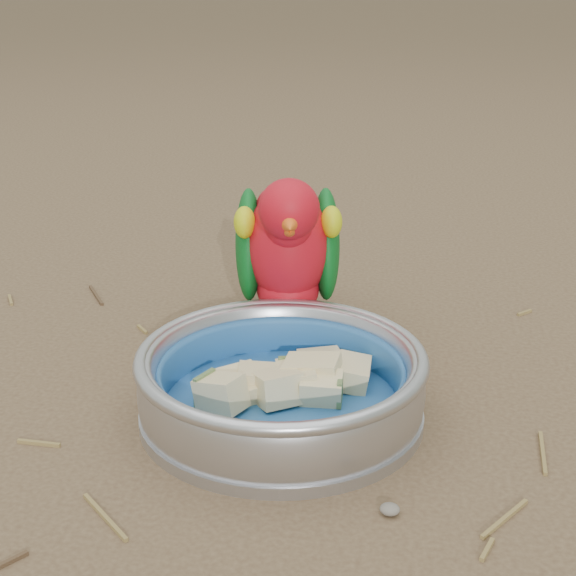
# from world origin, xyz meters

# --- Properties ---
(ground) EXTENTS (60.00, 60.00, 0.00)m
(ground) POSITION_xyz_m (0.00, 0.00, 0.00)
(ground) COLOR brown
(food_bowl) EXTENTS (0.24, 0.24, 0.02)m
(food_bowl) POSITION_xyz_m (0.06, 0.04, 0.01)
(food_bowl) COLOR #B2B2BA
(food_bowl) RESTS_ON ground
(bowl_wall) EXTENTS (0.24, 0.24, 0.04)m
(bowl_wall) POSITION_xyz_m (0.06, 0.04, 0.04)
(bowl_wall) COLOR #B2B2BA
(bowl_wall) RESTS_ON food_bowl
(fruit_wedges) EXTENTS (0.14, 0.14, 0.03)m
(fruit_wedges) POSITION_xyz_m (0.06, 0.04, 0.03)
(fruit_wedges) COLOR beige
(fruit_wedges) RESTS_ON food_bowl
(lory_parrot) EXTENTS (0.14, 0.23, 0.17)m
(lory_parrot) POSITION_xyz_m (0.05, 0.19, 0.09)
(lory_parrot) COLOR red
(lory_parrot) RESTS_ON ground
(ground_debris) EXTENTS (0.90, 0.80, 0.01)m
(ground_debris) POSITION_xyz_m (-0.04, 0.01, 0.00)
(ground_debris) COLOR olive
(ground_debris) RESTS_ON ground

